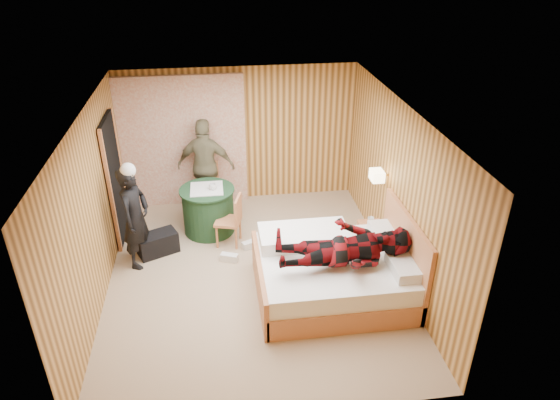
{
  "coord_description": "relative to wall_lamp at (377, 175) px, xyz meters",
  "views": [
    {
      "loc": [
        -0.43,
        -6.01,
        4.51
      ],
      "look_at": [
        0.44,
        0.34,
        1.05
      ],
      "focal_mm": 32.0,
      "sensor_mm": 36.0,
      "label": 1
    }
  ],
  "objects": [
    {
      "name": "ceiling",
      "position": [
        -1.92,
        -0.45,
        1.2
      ],
      "size": [
        4.2,
        5.0,
        0.01
      ],
      "primitive_type": "cube",
      "color": "silver",
      "rests_on": "wall_back"
    },
    {
      "name": "chair_far",
      "position": [
        -2.55,
        1.61,
        -0.76
      ],
      "size": [
        0.42,
        0.42,
        0.93
      ],
      "rotation": [
        0.0,
        0.0,
        -0.01
      ],
      "color": "tan",
      "rests_on": "floor"
    },
    {
      "name": "chair_near",
      "position": [
        -2.17,
        0.44,
        -0.8
      ],
      "size": [
        0.48,
        0.48,
        0.86
      ],
      "rotation": [
        0.0,
        0.0,
        -1.84
      ],
      "color": "tan",
      "rests_on": "floor"
    },
    {
      "name": "sneaker_right",
      "position": [
        -1.91,
        0.28,
        -1.24
      ],
      "size": [
        0.29,
        0.21,
        0.12
      ],
      "primitive_type": "cube",
      "rotation": [
        0.0,
        0.0,
        0.42
      ],
      "color": "silver",
      "rests_on": "floor"
    },
    {
      "name": "man_at_table",
      "position": [
        -2.55,
        1.66,
        -0.44
      ],
      "size": [
        1.08,
        0.62,
        1.72
      ],
      "primitive_type": "imported",
      "rotation": [
        0.0,
        0.0,
        2.93
      ],
      "color": "#716A4B",
      "rests_on": "floor"
    },
    {
      "name": "bed",
      "position": [
        -0.8,
        -0.99,
        -0.96
      ],
      "size": [
        2.15,
        1.7,
        1.17
      ],
      "color": "tan",
      "rests_on": "floor"
    },
    {
      "name": "round_table",
      "position": [
        -2.55,
        0.9,
        -0.89
      ],
      "size": [
        0.91,
        0.91,
        0.8
      ],
      "color": "#1B3B22",
      "rests_on": "floor"
    },
    {
      "name": "wall_left",
      "position": [
        -4.02,
        -0.45,
        -0.05
      ],
      "size": [
        0.02,
        5.0,
        2.5
      ],
      "primitive_type": "cube",
      "color": "tan",
      "rests_on": "floor"
    },
    {
      "name": "cup_nightstand",
      "position": [
        -0.04,
        -0.03,
        -0.75
      ],
      "size": [
        0.1,
        0.1,
        0.09
      ],
      "primitive_type": "imported",
      "rotation": [
        0.0,
        0.0,
        -0.05
      ],
      "color": "silver",
      "rests_on": "nightstand"
    },
    {
      "name": "doorway",
      "position": [
        -3.98,
        0.95,
        -0.28
      ],
      "size": [
        0.06,
        0.9,
        2.05
      ],
      "primitive_type": "cube",
      "color": "black",
      "rests_on": "floor"
    },
    {
      "name": "nightstand",
      "position": [
        -0.04,
        -0.16,
        -1.04
      ],
      "size": [
        0.38,
        0.52,
        0.5
      ],
      "color": "tan",
      "rests_on": "floor"
    },
    {
      "name": "cup_table",
      "position": [
        -2.45,
        0.85,
        -0.45
      ],
      "size": [
        0.14,
        0.14,
        0.1
      ],
      "primitive_type": "imported",
      "rotation": [
        0.0,
        0.0,
        -0.16
      ],
      "color": "silver",
      "rests_on": "round_table"
    },
    {
      "name": "curtain",
      "position": [
        -2.92,
        1.98,
        -0.1
      ],
      "size": [
        2.2,
        0.08,
        2.4
      ],
      "primitive_type": "cube",
      "color": "beige",
      "rests_on": "floor"
    },
    {
      "name": "woman_standing",
      "position": [
        -3.6,
        0.1,
        -0.5
      ],
      "size": [
        0.57,
        0.68,
        1.59
      ],
      "primitive_type": "imported",
      "rotation": [
        0.0,
        0.0,
        1.19
      ],
      "color": "black",
      "rests_on": "floor"
    },
    {
      "name": "floor",
      "position": [
        -1.92,
        -0.45,
        -1.3
      ],
      "size": [
        4.2,
        5.0,
        0.01
      ],
      "primitive_type": "cube",
      "color": "tan",
      "rests_on": "ground"
    },
    {
      "name": "sneaker_left",
      "position": [
        -2.26,
        -0.04,
        -1.24
      ],
      "size": [
        0.29,
        0.2,
        0.12
      ],
      "primitive_type": "cube",
      "rotation": [
        0.0,
        0.0,
        -0.38
      ],
      "color": "silver",
      "rests_on": "floor"
    },
    {
      "name": "wall_lamp",
      "position": [
        0.0,
        0.0,
        0.0
      ],
      "size": [
        0.26,
        0.24,
        0.16
      ],
      "color": "gold",
      "rests_on": "wall_right"
    },
    {
      "name": "book_lower",
      "position": [
        -0.04,
        -0.21,
        -0.79
      ],
      "size": [
        0.2,
        0.25,
        0.02
      ],
      "primitive_type": "imported",
      "rotation": [
        0.0,
        0.0,
        -0.17
      ],
      "color": "silver",
      "rests_on": "nightstand"
    },
    {
      "name": "wall_back",
      "position": [
        -1.92,
        2.05,
        -0.05
      ],
      "size": [
        4.2,
        0.02,
        2.5
      ],
      "primitive_type": "cube",
      "color": "tan",
      "rests_on": "floor"
    },
    {
      "name": "wall_right",
      "position": [
        0.18,
        -0.45,
        -0.05
      ],
      "size": [
        0.02,
        5.0,
        2.5
      ],
      "primitive_type": "cube",
      "color": "tan",
      "rests_on": "floor"
    },
    {
      "name": "book_upper",
      "position": [
        -0.04,
        -0.21,
        -0.77
      ],
      "size": [
        0.17,
        0.23,
        0.02
      ],
      "primitive_type": "imported",
      "rotation": [
        0.0,
        0.0,
        0.03
      ],
      "color": "silver",
      "rests_on": "nightstand"
    },
    {
      "name": "man_on_bed",
      "position": [
        -0.77,
        -1.22,
        -0.29
      ],
      "size": [
        0.86,
        0.67,
        1.77
      ],
      "primitive_type": "imported",
      "rotation": [
        0.0,
        1.57,
        0.0
      ],
      "color": "#65090D",
      "rests_on": "bed"
    },
    {
      "name": "duffel_bag",
      "position": [
        -3.37,
        0.33,
        -1.13
      ],
      "size": [
        0.69,
        0.55,
        0.35
      ],
      "primitive_type": "cube",
      "rotation": [
        0.0,
        0.0,
        0.42
      ],
      "color": "black",
      "rests_on": "floor"
    }
  ]
}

